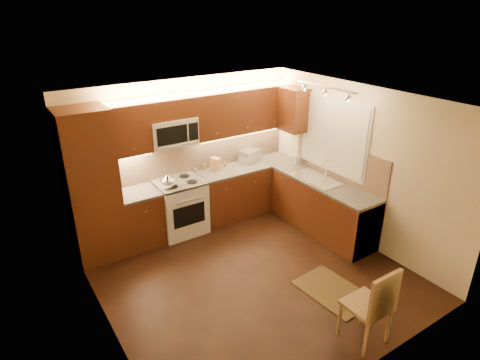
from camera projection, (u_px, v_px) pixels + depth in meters
floor at (252, 275)px, 5.85m from camera, size 4.00×4.00×0.01m
ceiling at (255, 102)px, 4.85m from camera, size 4.00×4.00×0.01m
wall_back at (185, 153)px, 6.88m from camera, size 4.00×0.01×2.50m
wall_front at (376, 275)px, 3.82m from camera, size 4.00×0.01×2.50m
wall_left at (100, 242)px, 4.34m from camera, size 0.01×4.00×2.50m
wall_right at (358, 166)px, 6.35m from camera, size 0.01×4.00×2.50m
pantry at (91, 187)px, 5.86m from camera, size 0.70×0.60×2.30m
base_cab_back_left at (140, 219)px, 6.48m from camera, size 0.62×0.60×0.86m
counter_back_left at (138, 193)px, 6.30m from camera, size 0.62×0.60×0.04m
base_cab_back_right at (246, 189)px, 7.50m from camera, size 1.92×0.60×0.86m
counter_back_right at (246, 166)px, 7.32m from camera, size 1.92×0.60×0.04m
base_cab_right at (322, 207)px, 6.84m from camera, size 0.60×2.00×0.86m
counter_right at (324, 183)px, 6.66m from camera, size 0.60×2.00×0.04m
dishwasher at (354, 225)px, 6.30m from camera, size 0.58×0.60×0.84m
backsplash_back at (204, 152)px, 7.07m from camera, size 3.30×0.02×0.60m
backsplash_right at (339, 161)px, 6.68m from camera, size 0.02×2.00×0.60m
upper_cab_back_left at (128, 129)px, 5.99m from camera, size 0.62×0.35×0.75m
upper_cab_back_right at (242, 111)px, 7.02m from camera, size 1.92×0.35×0.75m
upper_cab_bridge at (170, 108)px, 6.25m from camera, size 0.76×0.35×0.31m
upper_cab_right_corner at (294, 109)px, 7.09m from camera, size 0.35×0.50×0.75m
stove at (180, 207)px, 6.79m from camera, size 0.76×0.65×0.92m
microwave at (172, 132)px, 6.39m from camera, size 0.76×0.38×0.44m
window_frame at (334, 135)px, 6.63m from camera, size 0.03×1.44×1.24m
window_blinds at (333, 136)px, 6.62m from camera, size 0.02×1.36×1.16m
sink at (318, 175)px, 6.73m from camera, size 0.52×0.86×0.15m
faucet at (327, 168)px, 6.79m from camera, size 0.20×0.04×0.30m
track_light_bar at (326, 86)px, 5.95m from camera, size 0.04×1.20×0.03m
kettle at (168, 181)px, 6.33m from camera, size 0.28×0.28×0.25m
toaster_oven at (249, 156)px, 7.46m from camera, size 0.43×0.37×0.22m
knife_block at (215, 164)px, 7.07m from camera, size 0.16×0.19×0.22m
spice_jar_a at (196, 170)px, 7.01m from camera, size 0.06×0.06×0.09m
spice_jar_b at (205, 167)px, 7.11m from camera, size 0.06×0.06×0.10m
spice_jar_c at (195, 169)px, 7.01m from camera, size 0.04×0.04×0.09m
spice_jar_d at (225, 164)px, 7.25m from camera, size 0.05×0.05×0.08m
soap_bottle at (297, 158)px, 7.37m from camera, size 0.11×0.11×0.20m
rug at (333, 291)px, 5.51m from camera, size 0.73×1.03×0.01m
dining_chair at (367, 303)px, 4.55m from camera, size 0.45×0.45×1.01m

